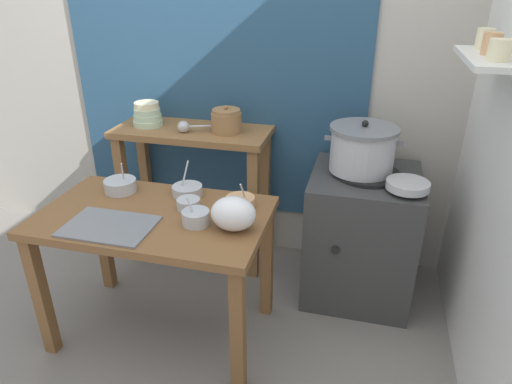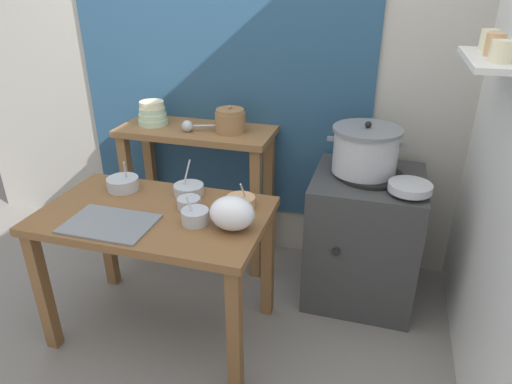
% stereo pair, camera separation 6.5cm
% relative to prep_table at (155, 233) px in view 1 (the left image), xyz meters
% --- Properties ---
extents(ground_plane, '(9.00, 9.00, 0.00)m').
position_rel_prep_table_xyz_m(ground_plane, '(0.15, -0.08, -0.61)').
color(ground_plane, gray).
extents(wall_back, '(4.40, 0.12, 2.60)m').
position_rel_prep_table_xyz_m(wall_back, '(0.23, 1.02, 0.69)').
color(wall_back, '#B2ADA3').
rests_on(wall_back, ground).
extents(prep_table, '(1.10, 0.66, 0.72)m').
position_rel_prep_table_xyz_m(prep_table, '(0.00, 0.00, 0.00)').
color(prep_table, brown).
rests_on(prep_table, ground).
extents(back_shelf_table, '(0.96, 0.40, 0.90)m').
position_rel_prep_table_xyz_m(back_shelf_table, '(-0.09, 0.75, 0.07)').
color(back_shelf_table, olive).
rests_on(back_shelf_table, ground).
extents(stove_block, '(0.60, 0.61, 0.78)m').
position_rel_prep_table_xyz_m(stove_block, '(0.98, 0.62, -0.23)').
color(stove_block, '#383838').
rests_on(stove_block, ground).
extents(steamer_pot, '(0.42, 0.37, 0.28)m').
position_rel_prep_table_xyz_m(steamer_pot, '(0.94, 0.64, 0.30)').
color(steamer_pot, '#B7BABF').
rests_on(steamer_pot, stove_block).
extents(clay_pot, '(0.18, 0.18, 0.16)m').
position_rel_prep_table_xyz_m(clay_pot, '(0.14, 0.75, 0.36)').
color(clay_pot, olive).
rests_on(clay_pot, back_shelf_table).
extents(bowl_stack_enamel, '(0.18, 0.18, 0.15)m').
position_rel_prep_table_xyz_m(bowl_stack_enamel, '(-0.38, 0.75, 0.36)').
color(bowl_stack_enamel, '#B7D1AD').
rests_on(bowl_stack_enamel, back_shelf_table).
extents(ladle, '(0.26, 0.13, 0.07)m').
position_rel_prep_table_xyz_m(ladle, '(-0.10, 0.68, 0.33)').
color(ladle, '#B7BABF').
rests_on(ladle, back_shelf_table).
extents(serving_tray, '(0.40, 0.28, 0.01)m').
position_rel_prep_table_xyz_m(serving_tray, '(-0.13, -0.17, 0.12)').
color(serving_tray, slate).
rests_on(serving_tray, prep_table).
extents(plastic_bag, '(0.20, 0.17, 0.16)m').
position_rel_prep_table_xyz_m(plastic_bag, '(0.42, -0.04, 0.19)').
color(plastic_bag, white).
rests_on(plastic_bag, prep_table).
extents(wide_pan, '(0.22, 0.22, 0.04)m').
position_rel_prep_table_xyz_m(wide_pan, '(1.18, 0.46, 0.19)').
color(wide_pan, '#B7BABF').
rests_on(wide_pan, stove_block).
extents(prep_bowl_0, '(0.16, 0.16, 0.18)m').
position_rel_prep_table_xyz_m(prep_bowl_0, '(0.08, 0.23, 0.14)').
color(prep_bowl_0, '#B7BABF').
rests_on(prep_bowl_0, prep_table).
extents(prep_bowl_1, '(0.11, 0.11, 0.05)m').
position_rel_prep_table_xyz_m(prep_bowl_1, '(0.14, 0.09, 0.14)').
color(prep_bowl_1, '#B7BABF').
rests_on(prep_bowl_1, prep_table).
extents(prep_bowl_2, '(0.17, 0.17, 0.17)m').
position_rel_prep_table_xyz_m(prep_bowl_2, '(-0.27, 0.18, 0.15)').
color(prep_bowl_2, '#B7BABF').
rests_on(prep_bowl_2, prep_table).
extents(prep_bowl_3, '(0.13, 0.13, 0.13)m').
position_rel_prep_table_xyz_m(prep_bowl_3, '(0.24, -0.04, 0.15)').
color(prep_bowl_3, '#B7BABF').
rests_on(prep_bowl_3, prep_table).
extents(prep_bowl_4, '(0.14, 0.14, 0.14)m').
position_rel_prep_table_xyz_m(prep_bowl_4, '(0.38, 0.18, 0.14)').
color(prep_bowl_4, tan).
rests_on(prep_bowl_4, prep_table).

